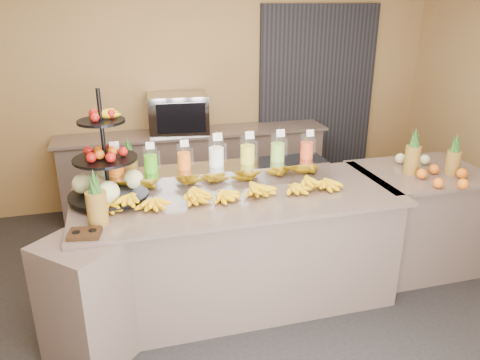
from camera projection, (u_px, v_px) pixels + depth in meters
name	position (u px, v px, depth m)	size (l,w,h in m)	color
ground	(249.00, 319.00, 3.66)	(6.00, 6.00, 0.00)	black
room_envelope	(245.00, 61.00, 3.74)	(6.04, 5.02, 2.82)	olive
buffet_counter	(226.00, 252.00, 3.70)	(2.75, 1.25, 0.93)	gray
right_counter	(415.00, 218.00, 4.27)	(1.08, 0.88, 0.93)	gray
back_ledge	(195.00, 169.00, 5.52)	(3.10, 0.55, 0.93)	gray
pitcher_tray	(217.00, 175.00, 3.80)	(1.85, 0.30, 0.15)	gray
juice_pitcher_orange_a	(116.00, 163.00, 3.54)	(0.12, 0.13, 0.29)	silver
juice_pitcher_green	(151.00, 161.00, 3.61)	(0.11, 0.11, 0.27)	silver
juice_pitcher_orange_b	(184.00, 158.00, 3.67)	(0.11, 0.11, 0.26)	silver
juice_pitcher_milk	(216.00, 154.00, 3.73)	(0.13, 0.13, 0.30)	silver
juice_pitcher_lemon	(248.00, 152.00, 3.80)	(0.12, 0.13, 0.30)	silver
juice_pitcher_lime	(278.00, 149.00, 3.86)	(0.12, 0.13, 0.29)	silver
juice_pitcher_orange_c	(307.00, 148.00, 3.93)	(0.11, 0.12, 0.27)	silver
banana_heap	(225.00, 189.00, 3.53)	(1.90, 0.17, 0.16)	yellow
fruit_stand	(112.00, 173.00, 3.45)	(0.68, 0.68, 0.84)	black
condiment_caddy	(85.00, 234.00, 2.97)	(0.20, 0.15, 0.03)	black
pineapple_left_a	(97.00, 204.00, 3.08)	(0.14, 0.14, 0.39)	brown
pineapple_left_b	(130.00, 168.00, 3.73)	(0.13, 0.13, 0.41)	brown
right_fruit_pile	(437.00, 169.00, 3.92)	(0.46, 0.44, 0.24)	brown
oven_warmer	(178.00, 113.00, 5.23)	(0.65, 0.46, 0.44)	gray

